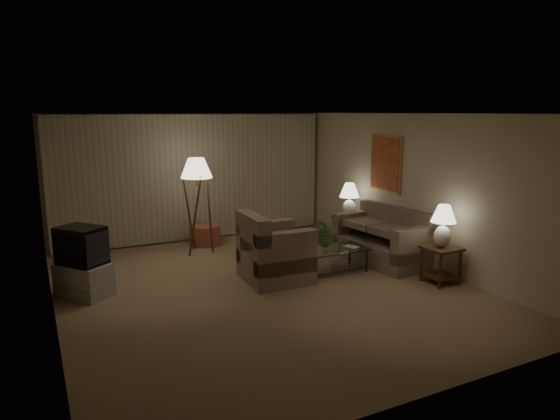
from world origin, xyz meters
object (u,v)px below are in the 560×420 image
(table_lamp_near, at_px, (443,222))
(ottoman, at_px, (205,235))
(side_table_near, at_px, (441,258))
(coffee_table, at_px, (333,257))
(tv_cabinet, at_px, (84,280))
(side_table_far, at_px, (349,226))
(floor_lamp, at_px, (198,204))
(armchair, at_px, (275,253))
(crt_tv, at_px, (81,245))
(vase, at_px, (326,245))
(sofa, at_px, (381,241))
(table_lamp_far, at_px, (349,197))

(table_lamp_near, relative_size, ottoman, 1.12)
(side_table_near, xyz_separation_m, coffee_table, (-1.25, 1.25, -0.13))
(tv_cabinet, bearing_deg, side_table_far, 60.12)
(side_table_far, xyz_separation_m, floor_lamp, (-2.94, 0.87, 0.57))
(armchair, distance_m, crt_tv, 2.98)
(table_lamp_near, height_order, vase, table_lamp_near)
(vase, bearing_deg, table_lamp_near, -41.72)
(side_table_near, bearing_deg, ottoman, 123.53)
(coffee_table, xyz_separation_m, crt_tv, (-3.95, 0.74, 0.50))
(coffee_table, relative_size, ottoman, 1.94)
(sofa, relative_size, tv_cabinet, 2.10)
(tv_cabinet, height_order, vase, vase)
(side_table_near, distance_m, tv_cabinet, 5.57)
(table_lamp_far, height_order, coffee_table, table_lamp_far)
(tv_cabinet, relative_size, crt_tv, 1.14)
(coffee_table, relative_size, crt_tv, 1.48)
(side_table_far, height_order, coffee_table, side_table_far)
(crt_tv, bearing_deg, floor_lamp, 86.60)
(vase, bearing_deg, side_table_far, 43.92)
(side_table_near, relative_size, table_lamp_near, 0.87)
(vase, bearing_deg, armchair, 174.06)
(armchair, bearing_deg, tv_cabinet, 80.68)
(crt_tv, height_order, floor_lamp, floor_lamp)
(side_table_far, bearing_deg, coffee_table, -132.84)
(side_table_far, relative_size, table_lamp_far, 0.86)
(side_table_far, xyz_separation_m, coffee_table, (-1.25, -1.35, -0.13))
(sofa, height_order, table_lamp_far, table_lamp_far)
(ottoman, relative_size, vase, 3.88)
(sofa, relative_size, side_table_far, 3.23)
(vase, bearing_deg, coffee_table, 0.00)
(table_lamp_far, bearing_deg, floor_lamp, 163.55)
(table_lamp_far, relative_size, crt_tv, 0.87)
(side_table_far, distance_m, coffee_table, 1.85)
(armchair, height_order, table_lamp_near, table_lamp_near)
(side_table_far, bearing_deg, crt_tv, -173.29)
(side_table_near, distance_m, coffee_table, 1.77)
(table_lamp_far, relative_size, floor_lamp, 0.38)
(vase, bearing_deg, side_table_near, -41.72)
(table_lamp_far, bearing_deg, ottoman, 152.42)
(table_lamp_near, bearing_deg, side_table_far, 90.00)
(armchair, height_order, crt_tv, crt_tv)
(table_lamp_far, xyz_separation_m, crt_tv, (-5.20, -0.61, -0.23))
(sofa, height_order, tv_cabinet, sofa)
(tv_cabinet, relative_size, floor_lamp, 0.50)
(side_table_far, distance_m, crt_tv, 5.25)
(vase, bearing_deg, table_lamp_far, 43.92)
(tv_cabinet, height_order, ottoman, tv_cabinet)
(sofa, height_order, side_table_far, sofa)
(side_table_far, xyz_separation_m, crt_tv, (-5.20, -0.61, 0.37))
(sofa, relative_size, table_lamp_near, 2.82)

